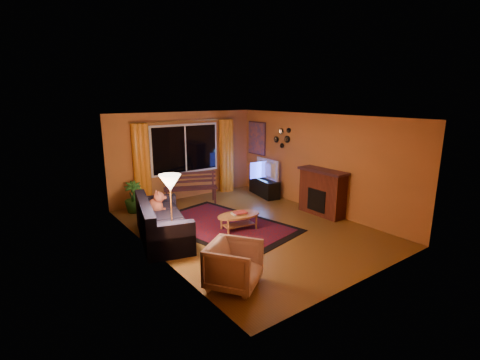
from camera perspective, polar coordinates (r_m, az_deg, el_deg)
floor at (r=8.06m, az=1.27°, el=-7.76°), size 4.50×6.00×0.02m
ceiling at (r=7.51m, az=1.37°, el=10.44°), size 4.50×6.00×0.02m
wall_back at (r=10.20m, az=-9.06°, el=3.98°), size 4.50×0.02×2.50m
wall_left at (r=6.60m, az=-14.45°, el=-1.53°), size 0.02×6.00×2.50m
wall_right at (r=9.21m, az=12.56°, el=2.81°), size 0.02×6.00×2.50m
window at (r=10.11m, az=-8.93°, el=5.05°), size 2.00×0.02×1.30m
curtain_rod at (r=9.98m, az=-8.98°, el=9.57°), size 3.20×0.03×0.03m
curtain_left at (r=9.57m, az=-15.86°, el=2.21°), size 0.36×0.36×2.24m
curtain_right at (r=10.78m, az=-2.32°, el=3.96°), size 0.36×0.36×2.24m
bench at (r=9.79m, az=-8.06°, el=-2.58°), size 1.51×0.96×0.44m
potted_plant at (r=9.33m, az=-17.09°, el=-2.70°), size 0.48×0.48×0.80m
sofa at (r=7.44m, az=-12.56°, el=-6.39°), size 1.41×2.25×0.84m
dog at (r=7.79m, az=-13.72°, el=-3.69°), size 0.43×0.51×0.48m
armchair at (r=5.56m, az=-1.01°, el=-13.45°), size 1.04×1.03×0.79m
floor_lamp at (r=6.58m, az=-11.16°, el=-5.72°), size 0.29×0.29×1.55m
rug at (r=8.13m, az=-2.87°, el=-7.41°), size 2.72×3.65×0.02m
coffee_table at (r=7.82m, az=-0.20°, el=-6.91°), size 1.14×1.14×0.36m
tv_console at (r=10.50m, az=4.00°, el=-1.16°), size 0.64×1.28×0.51m
television at (r=10.37m, az=4.05°, el=1.80°), size 0.21×1.05×0.60m
fireplace at (r=8.96m, az=13.35°, el=-2.14°), size 0.40×1.20×1.10m
mirror_cluster at (r=9.99m, az=6.90°, el=7.05°), size 0.06×0.60×0.56m
painting at (r=10.88m, az=2.76°, el=6.86°), size 0.04×0.76×0.96m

